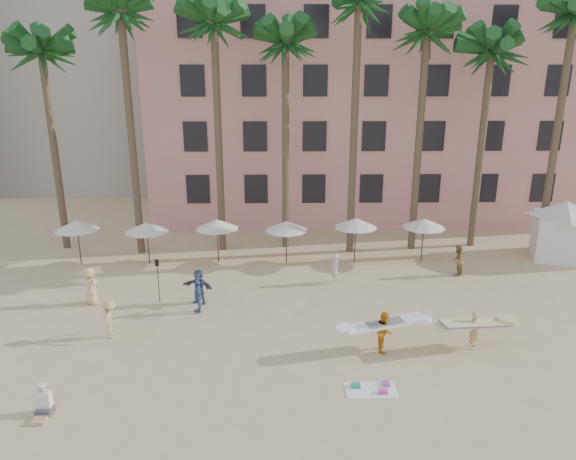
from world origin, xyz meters
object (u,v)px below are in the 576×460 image
(pink_hotel, at_px, (384,108))
(carrier_yellow, at_px, (475,327))
(carrier_white, at_px, (385,329))
(cabana, at_px, (564,225))

(pink_hotel, relative_size, carrier_yellow, 11.63)
(carrier_yellow, distance_m, carrier_white, 3.67)
(cabana, bearing_deg, pink_hotel, 123.14)
(cabana, distance_m, carrier_yellow, 13.85)
(pink_hotel, distance_m, carrier_yellow, 24.47)
(carrier_yellow, bearing_deg, cabana, 49.18)
(pink_hotel, height_order, carrier_white, pink_hotel)
(cabana, bearing_deg, carrier_yellow, -130.82)
(pink_hotel, height_order, cabana, pink_hotel)
(cabana, relative_size, carrier_white, 1.70)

